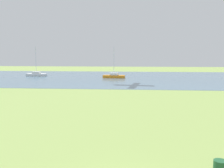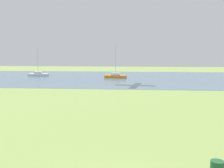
# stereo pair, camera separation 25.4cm
# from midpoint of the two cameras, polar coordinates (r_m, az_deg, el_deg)

# --- Properties ---
(ground_plane) EXTENTS (160.00, 160.00, 0.00)m
(ground_plane) POSITION_cam_midpoint_polar(r_m,az_deg,el_deg) (30.87, 4.29, -3.24)
(ground_plane) COLOR #7F994C
(water_surface) EXTENTS (140.00, 40.00, 0.02)m
(water_surface) POSITION_cam_midpoint_polar(r_m,az_deg,el_deg) (58.66, 4.76, 1.39)
(water_surface) COLOR slate
(water_surface) RESTS_ON ground
(sailboat_white) EXTENTS (4.91, 1.90, 6.94)m
(sailboat_white) POSITION_cam_midpoint_polar(r_m,az_deg,el_deg) (65.26, -16.28, 2.07)
(sailboat_white) COLOR white
(sailboat_white) RESTS_ON water_surface
(sailboat_orange) EXTENTS (4.93, 1.97, 6.83)m
(sailboat_orange) POSITION_cam_midpoint_polar(r_m,az_deg,el_deg) (57.67, 0.29, 1.77)
(sailboat_orange) COLOR orange
(sailboat_orange) RESTS_ON water_surface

